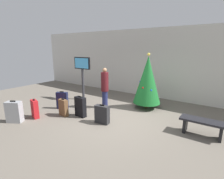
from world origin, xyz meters
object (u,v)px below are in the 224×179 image
object	(u,v)px
suitcase_2	(14,112)
suitcase_4	(62,100)
waiting_bench	(203,124)
suitcase_3	(63,108)
suitcase_5	(102,114)
traveller_0	(105,87)
holiday_tree	(147,80)
suitcase_0	(35,109)
suitcase_1	(80,107)
flight_info_kiosk	(82,70)

from	to	relation	value
suitcase_2	suitcase_4	bearing A→B (deg)	82.20
waiting_bench	suitcase_3	size ratio (longest dim) A/B	1.85
suitcase_2	suitcase_5	size ratio (longest dim) A/B	1.17
suitcase_4	suitcase_5	bearing A→B (deg)	-4.70
suitcase_5	suitcase_3	bearing A→B (deg)	-168.77
traveller_0	suitcase_2	size ratio (longest dim) A/B	2.21
holiday_tree	suitcase_0	distance (m)	4.47
waiting_bench	traveller_0	world-z (taller)	traveller_0
suitcase_3	suitcase_1	bearing A→B (deg)	29.33
suitcase_1	suitcase_4	xyz separation A→B (m)	(-1.24, 0.18, -0.02)
holiday_tree	waiting_bench	xyz separation A→B (m)	(2.32, -1.29, -0.86)
holiday_tree	traveller_0	distance (m)	1.78
holiday_tree	traveller_0	size ratio (longest dim) A/B	1.35
suitcase_2	suitcase_5	world-z (taller)	suitcase_2
traveller_0	suitcase_5	bearing A→B (deg)	-56.28
suitcase_0	waiting_bench	bearing A→B (deg)	21.22
suitcase_5	suitcase_4	bearing A→B (deg)	175.30
waiting_bench	suitcase_2	bearing A→B (deg)	-154.08
flight_info_kiosk	suitcase_5	bearing A→B (deg)	-33.81
waiting_bench	suitcase_0	bearing A→B (deg)	-158.78
flight_info_kiosk	suitcase_3	world-z (taller)	flight_info_kiosk
suitcase_3	suitcase_4	world-z (taller)	suitcase_4
suitcase_0	suitcase_1	world-z (taller)	suitcase_1
holiday_tree	suitcase_2	distance (m)	5.07
flight_info_kiosk	suitcase_5	world-z (taller)	flight_info_kiosk
holiday_tree	suitcase_2	size ratio (longest dim) A/B	2.99
traveller_0	holiday_tree	bearing A→B (deg)	34.02
suitcase_3	suitcase_5	size ratio (longest dim) A/B	1.02
suitcase_1	suitcase_4	bearing A→B (deg)	171.70
suitcase_4	suitcase_0	bearing A→B (deg)	-91.41
suitcase_2	suitcase_5	distance (m)	3.00
traveller_0	suitcase_0	bearing A→B (deg)	-121.44
waiting_bench	suitcase_3	bearing A→B (deg)	-163.89
traveller_0	suitcase_2	xyz separation A→B (m)	(-1.64, -2.94, -0.53)
suitcase_3	suitcase_2	bearing A→B (deg)	-124.58
suitcase_1	suitcase_5	size ratio (longest dim) A/B	1.19
traveller_0	suitcase_5	distance (m)	1.66
flight_info_kiosk	suitcase_5	size ratio (longest dim) A/B	3.14
suitcase_2	suitcase_3	bearing A→B (deg)	55.42
waiting_bench	traveller_0	distance (m)	3.82
suitcase_0	suitcase_5	distance (m)	2.51
suitcase_1	suitcase_5	distance (m)	1.02
suitcase_0	suitcase_2	distance (m)	0.66
flight_info_kiosk	suitcase_1	world-z (taller)	flight_info_kiosk
suitcase_0	suitcase_3	distance (m)	1.00
suitcase_2	suitcase_1	bearing A→B (deg)	48.00
suitcase_4	suitcase_5	distance (m)	2.26
waiting_bench	holiday_tree	bearing A→B (deg)	150.83
suitcase_2	suitcase_4	distance (m)	1.85
suitcase_2	holiday_tree	bearing A→B (deg)	51.70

